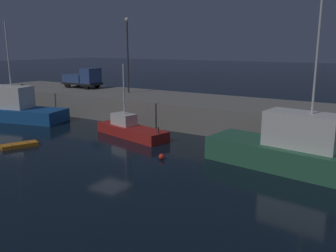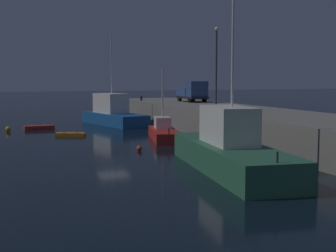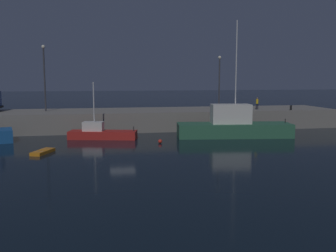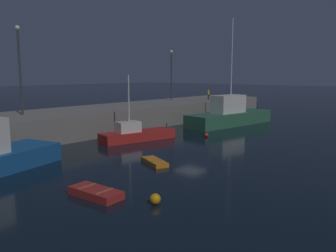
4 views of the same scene
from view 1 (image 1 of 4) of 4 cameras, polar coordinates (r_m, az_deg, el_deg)
name	(u,v)px [view 1 (image 1 of 4)]	position (r m, az deg, el deg)	size (l,w,h in m)	color
ground_plane	(109,154)	(26.64, -9.36, -4.45)	(320.00, 320.00, 0.00)	black
pier_quay	(194,111)	(36.87, 4.14, 2.41)	(59.34, 8.97, 2.44)	gray
fishing_trawler_red	(305,153)	(23.99, 21.01, -4.02)	(13.24, 5.16, 13.03)	#2D6647
fishing_boat_blue	(15,108)	(41.47, -23.16, 2.65)	(11.02, 5.84, 10.24)	#195193
fishing_boat_white	(130,129)	(31.47, -6.03, -0.51)	(7.71, 3.71, 6.25)	red
rowboat_white_mid	(19,145)	(30.42, -22.56, -2.83)	(1.95, 2.88, 0.33)	orange
mooring_buoy_near	(162,157)	(25.03, -1.04, -4.89)	(0.42, 0.42, 0.42)	red
lamp_post_west	(128,50)	(41.63, -6.46, 11.95)	(0.44, 0.44, 8.37)	#38383D
utility_truck	(83,78)	(47.54, -13.31, 7.38)	(5.21, 2.29, 2.57)	black
bollard_central	(22,87)	(49.00, -22.16, 5.83)	(0.28, 0.28, 0.57)	black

